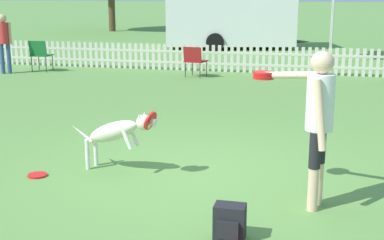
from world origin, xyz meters
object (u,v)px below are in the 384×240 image
(leaping_dog, at_px, (117,131))
(frisbee_near_handler, at_px, (37,175))
(backpack_on_grass, at_px, (230,222))
(handler_person, at_px, (316,111))
(folding_chair_blue_left, at_px, (40,53))
(folding_chair_green_right, at_px, (195,59))
(equipment_trailer, at_px, (229,12))
(spectator_standing, at_px, (4,38))

(leaping_dog, bearing_deg, frisbee_near_handler, -53.70)
(leaping_dog, height_order, backpack_on_grass, leaping_dog)
(leaping_dog, height_order, frisbee_near_handler, leaping_dog)
(handler_person, distance_m, leaping_dog, 2.48)
(folding_chair_blue_left, bearing_deg, handler_person, 130.21)
(handler_person, height_order, folding_chair_green_right, handler_person)
(handler_person, distance_m, frisbee_near_handler, 3.43)
(handler_person, height_order, folding_chair_blue_left, handler_person)
(frisbee_near_handler, relative_size, equipment_trailer, 0.04)
(handler_person, xyz_separation_m, leaping_dog, (-2.37, 0.55, -0.50))
(frisbee_near_handler, height_order, spectator_standing, spectator_standing)
(handler_person, xyz_separation_m, equipment_trailer, (-3.59, 15.90, 0.40))
(backpack_on_grass, distance_m, folding_chair_green_right, 9.53)
(backpack_on_grass, bearing_deg, folding_chair_blue_left, 127.19)
(spectator_standing, xyz_separation_m, equipment_trailer, (4.81, 8.27, 0.45))
(handler_person, xyz_separation_m, backpack_on_grass, (-0.70, -0.97, -0.86))
(handler_person, bearing_deg, folding_chair_green_right, 34.65)
(leaping_dog, relative_size, folding_chair_green_right, 1.57)
(folding_chair_blue_left, bearing_deg, frisbee_near_handler, 115.78)
(leaping_dog, relative_size, frisbee_near_handler, 5.39)
(folding_chair_green_right, bearing_deg, leaping_dog, 108.34)
(handler_person, xyz_separation_m, spectator_standing, (-8.40, 7.63, -0.05))
(folding_chair_green_right, height_order, spectator_standing, spectator_standing)
(leaping_dog, bearing_deg, spectator_standing, -126.17)
(handler_person, xyz_separation_m, folding_chair_green_right, (-3.20, 8.22, -0.55))
(folding_chair_blue_left, xyz_separation_m, spectator_standing, (-0.74, -0.56, 0.45))
(leaping_dog, bearing_deg, backpack_on_grass, 60.92)
(spectator_standing, bearing_deg, backpack_on_grass, 113.02)
(frisbee_near_handler, distance_m, spectator_standing, 9.11)
(frisbee_near_handler, distance_m, backpack_on_grass, 2.82)
(folding_chair_blue_left, relative_size, spectator_standing, 0.54)
(equipment_trailer, bearing_deg, handler_person, -91.26)
(spectator_standing, bearing_deg, folding_chair_green_right, 167.60)
(folding_chair_blue_left, bearing_deg, leaping_dog, 121.85)
(folding_chair_blue_left, height_order, spectator_standing, spectator_standing)
(handler_person, relative_size, frisbee_near_handler, 6.97)
(backpack_on_grass, relative_size, folding_chair_green_right, 0.41)
(handler_person, distance_m, spectator_standing, 11.35)
(spectator_standing, bearing_deg, equipment_trailer, -139.00)
(leaping_dog, height_order, folding_chair_blue_left, folding_chair_blue_left)
(frisbee_near_handler, bearing_deg, leaping_dog, 22.92)
(frisbee_near_handler, xyz_separation_m, folding_chair_blue_left, (-4.38, 8.03, 0.51))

